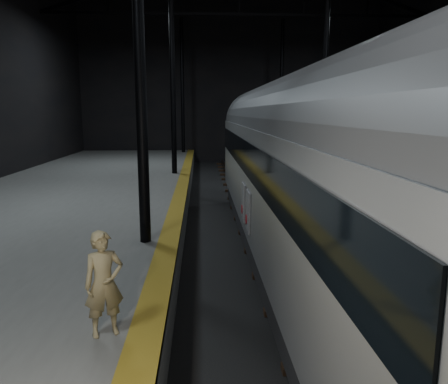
{
  "coord_description": "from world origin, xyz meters",
  "views": [
    {
      "loc": [
        -2.45,
        -14.24,
        4.07
      ],
      "look_at": [
        -1.85,
        -2.95,
        2.0
      ],
      "focal_mm": 35.0,
      "sensor_mm": 36.0,
      "label": 1
    }
  ],
  "objects": [
    {
      "name": "woman",
      "position": [
        -3.8,
        -8.49,
        1.75
      ],
      "size": [
        0.64,
        0.55,
        1.49
      ],
      "primitive_type": "imported",
      "rotation": [
        0.0,
        0.0,
        0.41
      ],
      "color": "#93845A",
      "rests_on": "platform_left"
    },
    {
      "name": "platform_left",
      "position": [
        -7.5,
        0.0,
        0.5
      ],
      "size": [
        9.0,
        43.8,
        1.0
      ],
      "primitive_type": "cube",
      "color": "#575654",
      "rests_on": "ground"
    },
    {
      "name": "train",
      "position": [
        -0.0,
        -3.4,
        2.72
      ],
      "size": [
        2.74,
        18.27,
        4.88
      ],
      "color": "#A9ADB2",
      "rests_on": "ground"
    },
    {
      "name": "ground",
      "position": [
        0.0,
        0.0,
        0.0
      ],
      "size": [
        44.0,
        44.0,
        0.0
      ],
      "primitive_type": "plane",
      "color": "black",
      "rests_on": "ground"
    },
    {
      "name": "tactile_strip",
      "position": [
        -3.25,
        0.0,
        1.0
      ],
      "size": [
        0.5,
        43.8,
        0.01
      ],
      "primitive_type": "cube",
      "color": "olive",
      "rests_on": "platform_left"
    },
    {
      "name": "track",
      "position": [
        0.0,
        0.0,
        0.07
      ],
      "size": [
        2.4,
        43.0,
        0.24
      ],
      "color": "#3F3328",
      "rests_on": "ground"
    }
  ]
}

